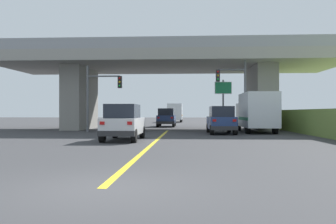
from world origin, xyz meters
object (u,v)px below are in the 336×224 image
object	(u,v)px
suv_lead	(123,122)
traffic_signal_nearside	(236,87)
sedan_oncoming	(166,118)
suv_crossing	(221,120)
highway_sign	(223,94)
semi_truck_distant	(175,112)
box_truck	(256,112)
traffic_signal_farside	(99,91)

from	to	relation	value
suv_lead	traffic_signal_nearside	bearing A→B (deg)	49.73
suv_lead	sedan_oncoming	xyz separation A→B (m)	(1.22, 19.50, 0.00)
suv_crossing	sedan_oncoming	world-z (taller)	same
suv_crossing	highway_sign	size ratio (longest dim) A/B	1.02
semi_truck_distant	sedan_oncoming	bearing A→B (deg)	-90.82
suv_crossing	traffic_signal_nearside	xyz separation A→B (m)	(1.37, 2.25, 2.57)
box_truck	semi_truck_distant	distance (m)	30.92
semi_truck_distant	suv_lead	bearing A→B (deg)	-92.22
sedan_oncoming	semi_truck_distant	world-z (taller)	semi_truck_distant
suv_lead	suv_crossing	bearing A→B (deg)	47.08
suv_lead	semi_truck_distant	distance (m)	38.52
suv_crossing	box_truck	distance (m)	3.60
traffic_signal_nearside	semi_truck_distant	distance (m)	30.37
suv_lead	semi_truck_distant	xyz separation A→B (m)	(1.49, 38.49, 0.58)
semi_truck_distant	traffic_signal_nearside	bearing A→B (deg)	-78.70
box_truck	traffic_signal_nearside	size ratio (longest dim) A/B	1.17
box_truck	traffic_signal_nearside	world-z (taller)	traffic_signal_nearside
suv_crossing	semi_truck_distant	bearing A→B (deg)	97.03
suv_lead	traffic_signal_farside	distance (m)	9.31
suv_lead	suv_crossing	world-z (taller)	same
highway_sign	semi_truck_distant	world-z (taller)	highway_sign
suv_lead	highway_sign	xyz separation A→B (m)	(6.54, 9.80, 2.09)
suv_lead	traffic_signal_nearside	world-z (taller)	traffic_signal_nearside
box_truck	highway_sign	xyz separation A→B (m)	(-2.46, 1.31, 1.49)
suv_lead	semi_truck_distant	bearing A→B (deg)	87.78
traffic_signal_nearside	traffic_signal_farside	bearing A→B (deg)	-177.61
suv_crossing	sedan_oncoming	bearing A→B (deg)	109.35
sedan_oncoming	traffic_signal_farside	xyz separation A→B (m)	(-4.72, -11.19, 2.29)
traffic_signal_nearside	semi_truck_distant	xyz separation A→B (m)	(-5.94, 29.72, -1.99)
sedan_oncoming	traffic_signal_nearside	size ratio (longest dim) A/B	0.81
suv_crossing	traffic_signal_nearside	world-z (taller)	traffic_signal_nearside
traffic_signal_nearside	box_truck	bearing A→B (deg)	-10.05
sedan_oncoming	suv_lead	bearing A→B (deg)	-93.58
suv_lead	box_truck	size ratio (longest dim) A/B	0.66
suv_crossing	highway_sign	world-z (taller)	highway_sign
box_truck	sedan_oncoming	bearing A→B (deg)	125.27
semi_truck_distant	traffic_signal_farside	bearing A→B (deg)	-99.40
box_truck	semi_truck_distant	world-z (taller)	box_truck
suv_lead	suv_crossing	size ratio (longest dim) A/B	1.00
suv_crossing	traffic_signal_nearside	bearing A→B (deg)	57.61
suv_crossing	traffic_signal_farside	distance (m)	10.00
sedan_oncoming	highway_sign	distance (m)	11.26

